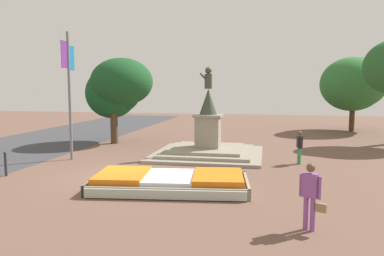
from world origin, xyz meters
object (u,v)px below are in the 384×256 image
at_px(statue_monument, 208,143).
at_px(pedestrian_with_handbag, 311,193).
at_px(kerb_bollard_mid_b, 6,163).
at_px(pedestrian_crossing_plaza, 300,145).
at_px(flower_planter, 170,182).
at_px(banner_pole, 69,91).

distance_m(statue_monument, pedestrian_with_handbag, 10.89).
bearing_deg(kerb_bollard_mid_b, pedestrian_crossing_plaza, 22.04).
relative_size(flower_planter, kerb_bollard_mid_b, 5.73).
bearing_deg(pedestrian_with_handbag, banner_pole, 145.31).
distance_m(pedestrian_crossing_plaza, kerb_bollard_mid_b, 13.16).
xyz_separation_m(statue_monument, kerb_bollard_mid_b, (-7.54, -6.32, -0.15)).
xyz_separation_m(flower_planter, kerb_bollard_mid_b, (-7.20, 0.62, 0.28)).
bearing_deg(kerb_bollard_mid_b, statue_monument, 39.95).
distance_m(banner_pole, kerb_bollard_mid_b, 4.91).
height_order(pedestrian_with_handbag, pedestrian_crossing_plaza, pedestrian_with_handbag).
bearing_deg(kerb_bollard_mid_b, pedestrian_with_handbag, -17.57).
distance_m(flower_planter, statue_monument, 6.95).
bearing_deg(pedestrian_with_handbag, pedestrian_crossing_plaza, 87.08).
bearing_deg(pedestrian_with_handbag, kerb_bollard_mid_b, 162.43).
bearing_deg(banner_pole, pedestrian_crossing_plaza, 5.66).
relative_size(flower_planter, statue_monument, 1.03).
distance_m(flower_planter, kerb_bollard_mid_b, 7.24).
height_order(flower_planter, statue_monument, statue_monument).
bearing_deg(statue_monument, pedestrian_with_handbag, -67.21).
relative_size(pedestrian_with_handbag, pedestrian_crossing_plaza, 1.11).
xyz_separation_m(pedestrian_crossing_plaza, kerb_bollard_mid_b, (-12.20, -4.94, -0.38)).
height_order(statue_monument, banner_pole, banner_pole).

